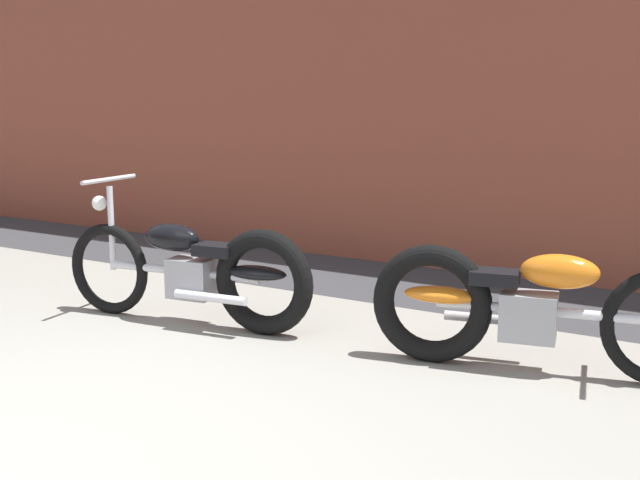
{
  "coord_description": "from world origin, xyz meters",
  "views": [
    {
      "loc": [
        2.88,
        -1.8,
        1.6
      ],
      "look_at": [
        0.48,
        2.16,
        0.75
      ],
      "focal_mm": 43.9,
      "sensor_mm": 36.0,
      "label": 1
    }
  ],
  "objects": [
    {
      "name": "sidewalk_slab",
      "position": [
        0.0,
        1.75,
        0.0
      ],
      "size": [
        36.0,
        3.5,
        0.01
      ],
      "primitive_type": "cube",
      "color": "gray",
      "rests_on": "ground"
    },
    {
      "name": "motorcycle_black",
      "position": [
        -0.6,
        2.33,
        0.4
      ],
      "size": [
        2.0,
        0.58,
        1.03
      ],
      "rotation": [
        0.0,
        0.0,
        3.27
      ],
      "color": "black",
      "rests_on": "ground"
    },
    {
      "name": "motorcycle_orange",
      "position": [
        1.56,
        2.57,
        0.4
      ],
      "size": [
        1.98,
        0.68,
        1.03
      ],
      "rotation": [
        0.0,
        0.0,
        0.21
      ],
      "color": "black",
      "rests_on": "ground"
    }
  ]
}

